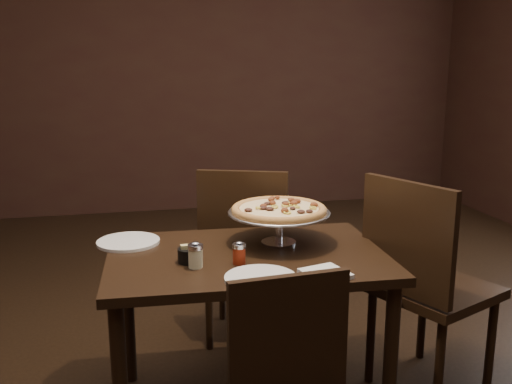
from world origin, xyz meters
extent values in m
cube|color=black|center=(0.00, 3.51, 1.40)|extent=(6.00, 0.02, 2.80)
cube|color=black|center=(-0.03, -0.09, 0.69)|extent=(1.17, 0.81, 0.04)
cylinder|color=black|center=(0.46, -0.44, 0.34)|extent=(0.06, 0.06, 0.67)
cylinder|color=black|center=(-0.53, 0.25, 0.34)|extent=(0.06, 0.06, 0.67)
cylinder|color=black|center=(0.50, 0.20, 0.34)|extent=(0.06, 0.06, 0.67)
cylinder|color=silver|center=(0.13, 0.01, 0.72)|extent=(0.15, 0.15, 0.01)
cylinder|color=silver|center=(0.13, 0.01, 0.78)|extent=(0.03, 0.03, 0.12)
cylinder|color=silver|center=(0.13, 0.01, 0.84)|extent=(0.11, 0.11, 0.01)
cylinder|color=#AAAAAF|center=(0.13, 0.01, 0.85)|extent=(0.43, 0.43, 0.01)
torus|color=#AAAAAF|center=(0.13, 0.01, 0.85)|extent=(0.44, 0.44, 0.01)
cylinder|color=#9B5C2E|center=(0.13, 0.01, 0.86)|extent=(0.40, 0.40, 0.01)
torus|color=#9B5C2E|center=(0.13, 0.01, 0.86)|extent=(0.41, 0.41, 0.03)
cylinder|color=tan|center=(0.13, 0.01, 0.87)|extent=(0.34, 0.34, 0.01)
cylinder|color=#ECEBB8|center=(-0.26, -0.21, 0.75)|extent=(0.05, 0.05, 0.07)
cylinder|color=silver|center=(-0.26, -0.21, 0.79)|extent=(0.06, 0.06, 0.02)
ellipsoid|color=silver|center=(-0.26, -0.21, 0.81)|extent=(0.03, 0.03, 0.01)
cylinder|color=maroon|center=(-0.09, -0.21, 0.74)|extent=(0.05, 0.05, 0.07)
cylinder|color=silver|center=(-0.09, -0.21, 0.78)|extent=(0.05, 0.05, 0.02)
ellipsoid|color=silver|center=(-0.09, -0.21, 0.80)|extent=(0.03, 0.03, 0.01)
cylinder|color=black|center=(-0.27, -0.14, 0.74)|extent=(0.09, 0.09, 0.06)
cube|color=tan|center=(-0.29, -0.14, 0.75)|extent=(0.04, 0.03, 0.06)
cube|color=tan|center=(-0.26, -0.14, 0.75)|extent=(0.04, 0.03, 0.06)
cube|color=silver|center=(0.20, -0.41, 0.72)|extent=(0.19, 0.19, 0.02)
cylinder|color=white|center=(-0.51, 0.16, 0.72)|extent=(0.27, 0.27, 0.01)
cylinder|color=white|center=(-0.04, -0.39, 0.72)|extent=(0.27, 0.27, 0.01)
cone|color=silver|center=(0.17, -0.13, 0.85)|extent=(0.16, 0.16, 0.00)
cylinder|color=black|center=(0.17, -0.13, 0.86)|extent=(0.12, 0.09, 0.02)
cube|color=black|center=(0.12, 0.58, 0.46)|extent=(0.58, 0.58, 0.04)
cube|color=black|center=(0.05, 0.39, 0.73)|extent=(0.44, 0.19, 0.47)
cylinder|color=black|center=(0.35, 0.69, 0.22)|extent=(0.04, 0.04, 0.44)
cylinder|color=black|center=(0.01, 0.81, 0.22)|extent=(0.04, 0.04, 0.44)
cylinder|color=black|center=(0.23, 0.34, 0.22)|extent=(0.04, 0.04, 0.44)
cylinder|color=black|center=(-0.12, 0.47, 0.22)|extent=(0.04, 0.04, 0.44)
cube|color=black|center=(-0.03, -0.71, 0.64)|extent=(0.40, 0.06, 0.41)
cube|color=black|center=(0.83, -0.11, 0.48)|extent=(0.62, 0.62, 0.04)
cube|color=black|center=(0.63, -0.19, 0.76)|extent=(0.22, 0.44, 0.49)
cylinder|color=black|center=(1.08, -0.21, 0.23)|extent=(0.04, 0.04, 0.46)
cylinder|color=black|center=(0.93, 0.14, 0.23)|extent=(0.04, 0.04, 0.46)
cylinder|color=black|center=(0.73, -0.36, 0.23)|extent=(0.04, 0.04, 0.46)
cylinder|color=black|center=(0.58, -0.01, 0.23)|extent=(0.04, 0.04, 0.46)
camera|label=1|loc=(-0.49, -2.29, 1.48)|focal=40.00mm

